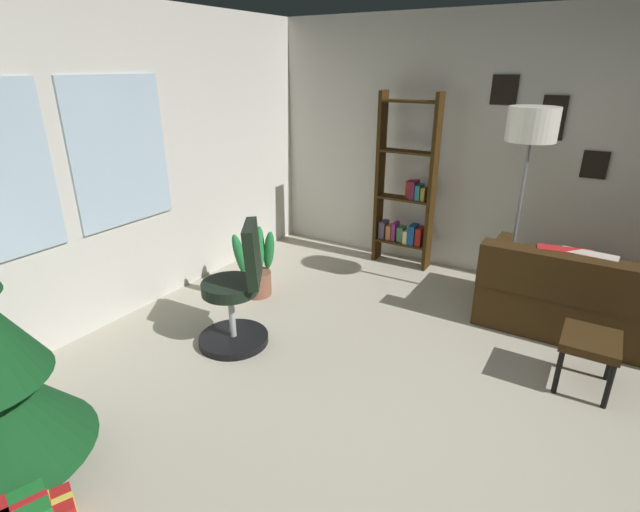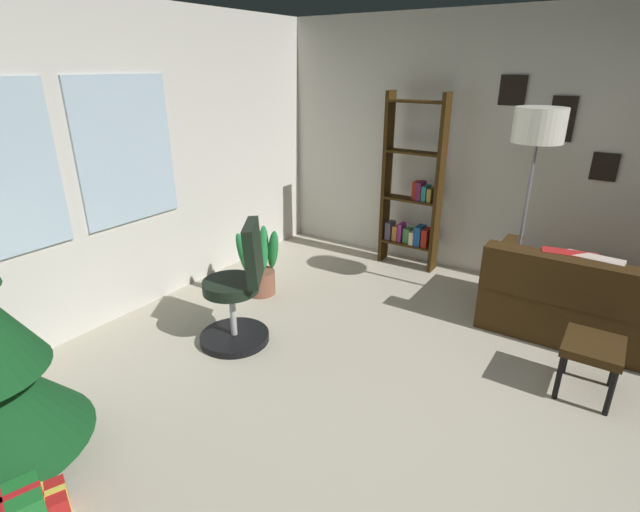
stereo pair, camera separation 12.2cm
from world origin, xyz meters
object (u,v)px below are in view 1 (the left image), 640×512
couch (619,302)px  bookshelf (406,194)px  office_chair (237,298)px  floor_lamp (531,136)px  potted_plant (255,267)px  footstool (590,345)px

couch → bookshelf: bearing=78.4°
couch → office_chair: bearing=125.0°
bookshelf → floor_lamp: bookshelf is taller
couch → potted_plant: bearing=109.2°
office_chair → floor_lamp: floor_lamp is taller
footstool → potted_plant: (-0.06, 2.86, -0.05)m
couch → footstool: 1.01m
footstool → bookshelf: size_ratio=0.22×
footstool → bookshelf: bookshelf is taller
bookshelf → floor_lamp: size_ratio=1.04×
couch → bookshelf: bookshelf is taller
office_chair → footstool: bearing=-71.4°
floor_lamp → potted_plant: bearing=117.1°
office_chair → potted_plant: (0.76, 0.44, -0.11)m
bookshelf → footstool: bearing=-126.3°
couch → office_chair: 3.16m
couch → bookshelf: size_ratio=1.06×
office_chair → bookshelf: 2.33m
office_chair → potted_plant: bearing=30.3°
couch → potted_plant: (-1.05, 3.03, 0.02)m
couch → potted_plant: size_ratio=2.87×
footstool → potted_plant: bearing=91.2°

